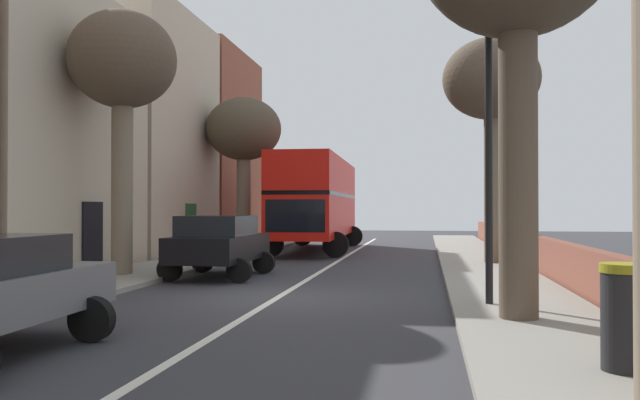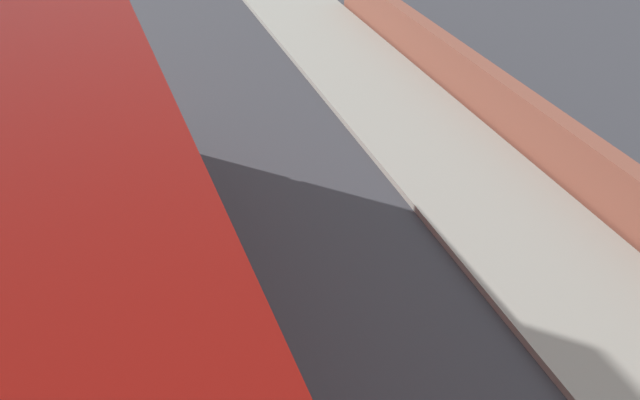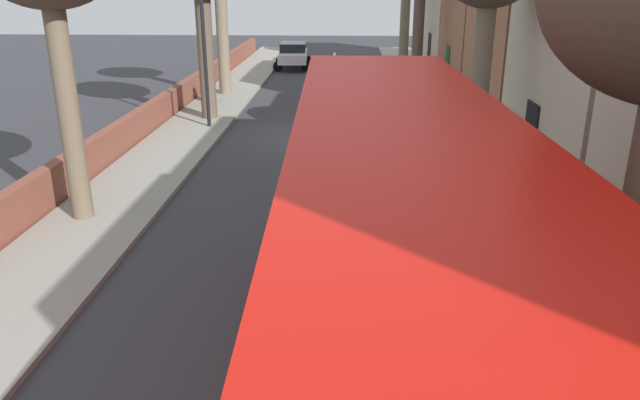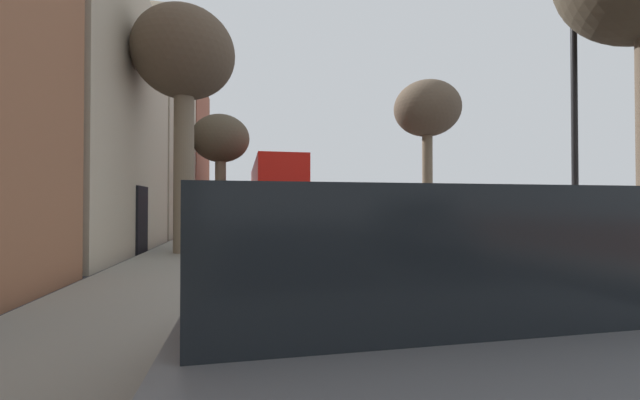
{
  "view_description": "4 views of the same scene",
  "coord_description": "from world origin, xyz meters",
  "px_view_note": "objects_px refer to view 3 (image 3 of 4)",
  "views": [
    {
      "loc": [
        3.13,
        -13.54,
        1.91
      ],
      "look_at": [
        -0.35,
        7.7,
        2.18
      ],
      "focal_mm": 36.35,
      "sensor_mm": 36.0,
      "label": 1
    },
    {
      "loc": [
        -0.93,
        7.75,
        6.35
      ],
      "look_at": [
        1.05,
        13.65,
        2.39
      ],
      "focal_mm": 39.61,
      "sensor_mm": 36.0,
      "label": 2
    },
    {
      "loc": [
        -1.02,
        21.69,
        5.5
      ],
      "look_at": [
        -0.49,
        9.75,
        1.1
      ],
      "focal_mm": 33.88,
      "sensor_mm": 36.0,
      "label": 3
    },
    {
      "loc": [
        -3.13,
        -8.67,
        1.5
      ],
      "look_at": [
        0.41,
        10.78,
        1.78
      ],
      "focal_mm": 21.38,
      "sensor_mm": 36.0,
      "label": 4
    }
  ],
  "objects_px": {
    "lamppost_right": "(203,28)",
    "litter_bin_right": "(210,89)",
    "parked_car_black_left_1": "(395,136)",
    "parked_car_white_right_2": "(293,54)",
    "parked_car_grey_left_0": "(379,85)",
    "double_decker_bus": "(400,255)"
  },
  "relations": [
    {
      "from": "lamppost_right",
      "to": "litter_bin_right",
      "type": "relative_size",
      "value": 5.34
    },
    {
      "from": "parked_car_black_left_1",
      "to": "lamppost_right",
      "type": "relative_size",
      "value": 0.62
    },
    {
      "from": "parked_car_white_right_2",
      "to": "lamppost_right",
      "type": "distance_m",
      "value": 17.31
    },
    {
      "from": "parked_car_grey_left_0",
      "to": "lamppost_right",
      "type": "distance_m",
      "value": 9.08
    },
    {
      "from": "litter_bin_right",
      "to": "lamppost_right",
      "type": "bearing_deg",
      "value": 101.5
    },
    {
      "from": "parked_car_grey_left_0",
      "to": "litter_bin_right",
      "type": "bearing_deg",
      "value": 2.59
    },
    {
      "from": "double_decker_bus",
      "to": "litter_bin_right",
      "type": "xyz_separation_m",
      "value": [
        7.0,
        -20.99,
        -1.64
      ]
    },
    {
      "from": "parked_car_white_right_2",
      "to": "double_decker_bus",
      "type": "bearing_deg",
      "value": 97.25
    },
    {
      "from": "litter_bin_right",
      "to": "parked_car_grey_left_0",
      "type": "bearing_deg",
      "value": -177.41
    },
    {
      "from": "lamppost_right",
      "to": "litter_bin_right",
      "type": "height_order",
      "value": "lamppost_right"
    },
    {
      "from": "double_decker_bus",
      "to": "litter_bin_right",
      "type": "height_order",
      "value": "double_decker_bus"
    },
    {
      "from": "parked_car_black_left_1",
      "to": "litter_bin_right",
      "type": "distance_m",
      "value": 12.33
    },
    {
      "from": "double_decker_bus",
      "to": "parked_car_grey_left_0",
      "type": "height_order",
      "value": "double_decker_bus"
    },
    {
      "from": "parked_car_black_left_1",
      "to": "litter_bin_right",
      "type": "height_order",
      "value": "parked_car_black_left_1"
    },
    {
      "from": "parked_car_black_left_1",
      "to": "lamppost_right",
      "type": "height_order",
      "value": "lamppost_right"
    },
    {
      "from": "double_decker_bus",
      "to": "litter_bin_right",
      "type": "distance_m",
      "value": 22.18
    },
    {
      "from": "parked_car_grey_left_0",
      "to": "parked_car_black_left_1",
      "type": "distance_m",
      "value": 9.9
    },
    {
      "from": "parked_car_white_right_2",
      "to": "litter_bin_right",
      "type": "bearing_deg",
      "value": 76.94
    },
    {
      "from": "double_decker_bus",
      "to": "parked_car_white_right_2",
      "type": "relative_size",
      "value": 2.57
    },
    {
      "from": "double_decker_bus",
      "to": "lamppost_right",
      "type": "height_order",
      "value": "lamppost_right"
    },
    {
      "from": "parked_car_grey_left_0",
      "to": "parked_car_black_left_1",
      "type": "relative_size",
      "value": 1.09
    },
    {
      "from": "lamppost_right",
      "to": "double_decker_bus",
      "type": "bearing_deg",
      "value": 110.47
    }
  ]
}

